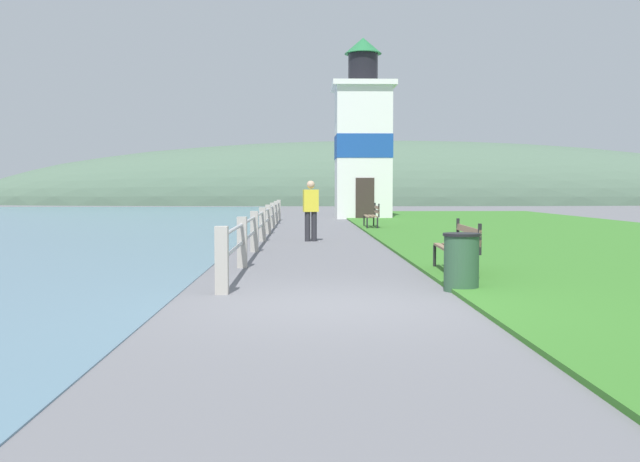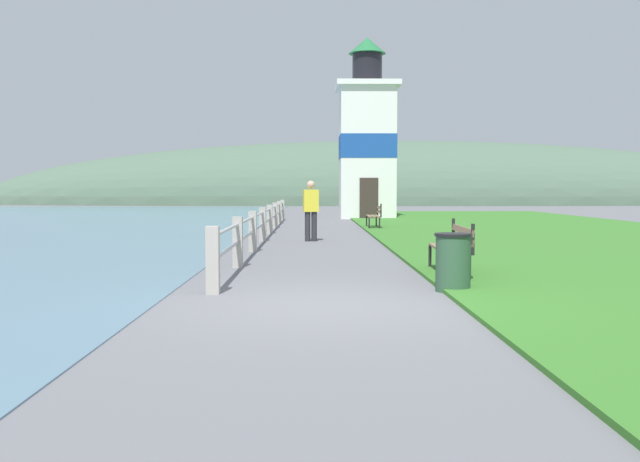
{
  "view_description": "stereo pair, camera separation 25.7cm",
  "coord_description": "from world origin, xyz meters",
  "px_view_note": "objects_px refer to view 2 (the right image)",
  "views": [
    {
      "loc": [
        -0.43,
        -8.96,
        1.48
      ],
      "look_at": [
        0.04,
        10.83,
        0.3
      ],
      "focal_mm": 40.0,
      "sensor_mm": 36.0,
      "label": 1
    },
    {
      "loc": [
        -0.18,
        -8.97,
        1.48
      ],
      "look_at": [
        0.04,
        10.83,
        0.3
      ],
      "focal_mm": 40.0,
      "sensor_mm": 36.0,
      "label": 2
    }
  ],
  "objects_px": {
    "park_bench_midway": "(375,214)",
    "person_strolling": "(311,209)",
    "park_bench_near": "(454,245)",
    "trash_bin": "(453,262)",
    "lighthouse": "(367,141)"
  },
  "relations": [
    {
      "from": "lighthouse",
      "to": "trash_bin",
      "type": "relative_size",
      "value": 10.66
    },
    {
      "from": "lighthouse",
      "to": "trash_bin",
      "type": "bearing_deg",
      "value": -91.58
    },
    {
      "from": "park_bench_near",
      "to": "trash_bin",
      "type": "distance_m",
      "value": 1.79
    },
    {
      "from": "lighthouse",
      "to": "person_strolling",
      "type": "relative_size",
      "value": 5.26
    },
    {
      "from": "lighthouse",
      "to": "park_bench_midway",
      "type": "bearing_deg",
      "value": -92.44
    },
    {
      "from": "park_bench_midway",
      "to": "person_strolling",
      "type": "relative_size",
      "value": 1.02
    },
    {
      "from": "park_bench_midway",
      "to": "person_strolling",
      "type": "distance_m",
      "value": 6.7
    },
    {
      "from": "park_bench_near",
      "to": "lighthouse",
      "type": "xyz_separation_m",
      "value": [
        0.35,
        23.77,
        3.29
      ]
    },
    {
      "from": "park_bench_near",
      "to": "park_bench_midway",
      "type": "xyz_separation_m",
      "value": [
        -0.05,
        14.31,
        -0.0
      ]
    },
    {
      "from": "park_bench_midway",
      "to": "lighthouse",
      "type": "xyz_separation_m",
      "value": [
        0.4,
        9.46,
        3.29
      ]
    },
    {
      "from": "park_bench_near",
      "to": "park_bench_midway",
      "type": "distance_m",
      "value": 14.31
    },
    {
      "from": "trash_bin",
      "to": "park_bench_midway",
      "type": "bearing_deg",
      "value": 88.93
    },
    {
      "from": "park_bench_near",
      "to": "person_strolling",
      "type": "distance_m",
      "value": 8.42
    },
    {
      "from": "park_bench_midway",
      "to": "lighthouse",
      "type": "relative_size",
      "value": 0.19
    },
    {
      "from": "park_bench_midway",
      "to": "person_strolling",
      "type": "bearing_deg",
      "value": 70.37
    }
  ]
}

